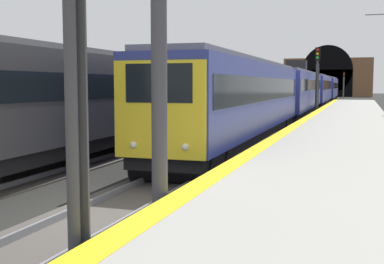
{
  "coord_description": "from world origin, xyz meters",
  "views": [
    {
      "loc": [
        -9.34,
        -5.19,
        2.9
      ],
      "look_at": [
        6.64,
        0.14,
        1.3
      ],
      "focal_mm": 47.31,
      "sensor_mm": 36.0,
      "label": 1
    }
  ],
  "objects_px": {
    "railway_signal_mid": "(317,77)",
    "railway_signal_far": "(344,83)",
    "train_adjacent_platform": "(220,92)",
    "train_main_approaching": "(308,90)",
    "railway_signal_near": "(70,37)"
  },
  "relations": [
    {
      "from": "train_main_approaching",
      "to": "railway_signal_far",
      "type": "relative_size",
      "value": 15.35
    },
    {
      "from": "train_main_approaching",
      "to": "railway_signal_mid",
      "type": "xyz_separation_m",
      "value": [
        -11.51,
        -1.83,
        1.2
      ]
    },
    {
      "from": "train_main_approaching",
      "to": "railway_signal_near",
      "type": "relative_size",
      "value": 14.2
    },
    {
      "from": "railway_signal_far",
      "to": "railway_signal_mid",
      "type": "bearing_deg",
      "value": 0.0
    },
    {
      "from": "railway_signal_mid",
      "to": "railway_signal_far",
      "type": "bearing_deg",
      "value": -180.0
    },
    {
      "from": "train_adjacent_platform",
      "to": "railway_signal_far",
      "type": "height_order",
      "value": "railway_signal_far"
    },
    {
      "from": "train_main_approaching",
      "to": "railway_signal_far",
      "type": "xyz_separation_m",
      "value": [
        53.86,
        -1.83,
        0.84
      ]
    },
    {
      "from": "train_adjacent_platform",
      "to": "railway_signal_far",
      "type": "relative_size",
      "value": 11.38
    },
    {
      "from": "train_adjacent_platform",
      "to": "railway_signal_near",
      "type": "bearing_deg",
      "value": -169.38
    },
    {
      "from": "railway_signal_mid",
      "to": "railway_signal_near",
      "type": "bearing_deg",
      "value": 0.0
    },
    {
      "from": "railway_signal_near",
      "to": "train_main_approaching",
      "type": "bearing_deg",
      "value": -177.81
    },
    {
      "from": "train_main_approaching",
      "to": "railway_signal_near",
      "type": "xyz_separation_m",
      "value": [
        -47.88,
        -1.83,
        1.19
      ]
    },
    {
      "from": "train_adjacent_platform",
      "to": "railway_signal_mid",
      "type": "height_order",
      "value": "railway_signal_mid"
    },
    {
      "from": "train_adjacent_platform",
      "to": "railway_signal_mid",
      "type": "bearing_deg",
      "value": -50.01
    },
    {
      "from": "railway_signal_mid",
      "to": "railway_signal_far",
      "type": "distance_m",
      "value": 65.36
    }
  ]
}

